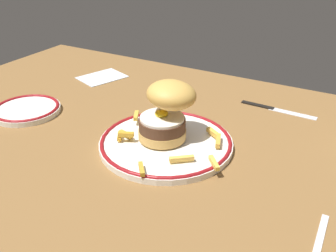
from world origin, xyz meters
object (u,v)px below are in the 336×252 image
(knife, at_px, (272,108))
(dinner_plate, at_px, (168,143))
(napkin, at_px, (102,77))
(side_plate, at_px, (27,109))
(fork, at_px, (317,249))
(burger, at_px, (167,110))

(knife, bearing_deg, dinner_plate, -115.77)
(dinner_plate, distance_m, knife, 0.30)
(napkin, bearing_deg, dinner_plate, -34.28)
(dinner_plate, relative_size, side_plate, 1.72)
(fork, height_order, napkin, same)
(dinner_plate, xyz_separation_m, fork, (0.31, -0.14, -0.01))
(fork, bearing_deg, burger, 154.79)
(side_plate, distance_m, knife, 0.58)
(fork, xyz_separation_m, knife, (-0.18, 0.41, 0.00))
(dinner_plate, distance_m, napkin, 0.43)
(fork, bearing_deg, side_plate, 170.85)
(knife, bearing_deg, side_plate, -148.69)
(burger, relative_size, side_plate, 0.90)
(burger, xyz_separation_m, fork, (0.32, -0.15, -0.07))
(fork, bearing_deg, knife, 113.37)
(side_plate, bearing_deg, fork, -9.15)
(dinner_plate, relative_size, fork, 1.83)
(side_plate, bearing_deg, burger, 6.60)
(burger, height_order, napkin, burger)
(side_plate, relative_size, knife, 0.85)
(side_plate, distance_m, napkin, 0.27)
(burger, height_order, knife, burger)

